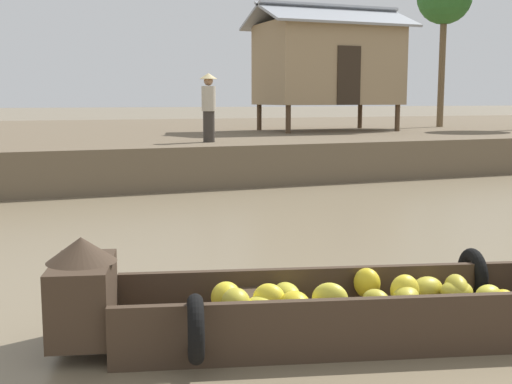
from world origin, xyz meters
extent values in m
plane|color=#7A6B51|center=(0.00, 10.00, 0.00)|extent=(300.00, 300.00, 0.00)
cube|color=brown|center=(0.00, 23.50, 0.49)|extent=(160.00, 20.00, 0.97)
cube|color=#3D2D21|center=(-0.79, 4.36, 0.06)|extent=(4.10, 2.01, 0.12)
cube|color=#3D2D21|center=(-0.67, 4.82, 0.31)|extent=(3.86, 1.10, 0.37)
cube|color=#3D2D21|center=(-0.91, 3.90, 0.31)|extent=(3.86, 1.10, 0.37)
cube|color=#3D2D21|center=(-2.94, 4.93, 0.42)|extent=(0.67, 0.96, 0.61)
cone|color=#3D2D21|center=(-2.94, 4.93, 0.83)|extent=(0.69, 0.69, 0.20)
cube|color=#3D2D21|center=(-1.61, 4.58, 0.33)|extent=(0.43, 0.94, 0.05)
torus|color=black|center=(0.65, 4.59, 0.34)|extent=(0.25, 0.53, 0.52)
torus|color=black|center=(-2.23, 4.13, 0.34)|extent=(0.25, 0.53, 0.52)
ellipsoid|color=gold|center=(0.00, 4.41, 0.33)|extent=(0.32, 0.25, 0.23)
ellipsoid|color=yellow|center=(-0.51, 4.60, 0.39)|extent=(0.30, 0.31, 0.27)
ellipsoid|color=gold|center=(0.15, 4.19, 0.35)|extent=(0.29, 0.26, 0.19)
ellipsoid|color=yellow|center=(-0.36, 4.24, 0.41)|extent=(0.27, 0.24, 0.27)
ellipsoid|color=gold|center=(-1.80, 4.47, 0.39)|extent=(0.26, 0.28, 0.25)
ellipsoid|color=yellow|center=(-1.52, 4.43, 0.40)|extent=(0.34, 0.32, 0.25)
ellipsoid|color=yellow|center=(-1.07, 4.24, 0.40)|extent=(0.36, 0.34, 0.27)
ellipsoid|color=yellow|center=(0.43, 3.92, 0.31)|extent=(0.31, 0.30, 0.19)
ellipsoid|color=yellow|center=(-1.61, 4.40, 0.35)|extent=(0.25, 0.28, 0.19)
ellipsoid|color=yellow|center=(-1.23, 4.72, 0.33)|extent=(0.22, 0.34, 0.20)
ellipsoid|color=yellow|center=(-1.81, 4.66, 0.38)|extent=(0.33, 0.33, 0.27)
ellipsoid|color=yellow|center=(-1.36, 4.28, 0.37)|extent=(0.25, 0.29, 0.24)
ellipsoid|color=gold|center=(-0.67, 4.18, 0.37)|extent=(0.26, 0.29, 0.19)
ellipsoid|color=gold|center=(-0.38, 4.18, 0.37)|extent=(0.36, 0.39, 0.18)
ellipsoid|color=yellow|center=(0.30, 3.96, 0.36)|extent=(0.30, 0.27, 0.19)
ellipsoid|color=gold|center=(0.17, 4.22, 0.36)|extent=(0.30, 0.37, 0.25)
cylinder|color=#4C3826|center=(4.75, 17.98, 1.40)|extent=(0.16, 0.16, 0.86)
cylinder|color=#4C3826|center=(8.64, 17.98, 1.40)|extent=(0.16, 0.16, 0.86)
cylinder|color=#4C3826|center=(4.75, 20.35, 1.40)|extent=(0.16, 0.16, 0.86)
cylinder|color=#4C3826|center=(8.64, 20.35, 1.40)|extent=(0.16, 0.16, 0.86)
cube|color=#9E8460|center=(6.69, 19.17, 3.12)|extent=(4.29, 2.78, 2.59)
cube|color=#2D2319|center=(6.69, 17.76, 2.73)|extent=(0.80, 0.04, 1.80)
cube|color=#9399A0|center=(6.69, 18.47, 4.65)|extent=(4.99, 1.88, 0.78)
cube|color=#9399A0|center=(6.69, 19.86, 4.65)|extent=(4.99, 1.88, 0.78)
cylinder|color=brown|center=(12.04, 20.27, 3.16)|extent=(0.24, 0.24, 4.37)
cylinder|color=#332D28|center=(1.29, 15.01, 1.35)|extent=(0.28, 0.28, 0.75)
cylinder|color=#B7AD99|center=(1.29, 15.01, 2.02)|extent=(0.34, 0.34, 0.60)
sphere|color=#9E7556|center=(1.29, 15.01, 2.44)|extent=(0.22, 0.22, 0.22)
cone|color=tan|center=(1.29, 15.01, 2.56)|extent=(0.44, 0.44, 0.14)
camera|label=1|loc=(-3.52, -0.34, 2.02)|focal=46.18mm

